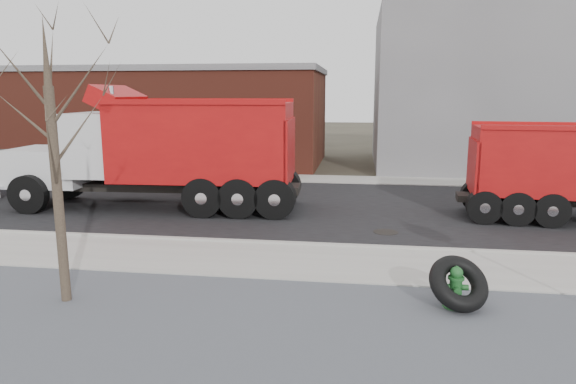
# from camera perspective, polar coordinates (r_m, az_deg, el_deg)

# --- Properties ---
(ground) EXTENTS (120.00, 120.00, 0.00)m
(ground) POSITION_cam_1_polar(r_m,az_deg,el_deg) (11.93, -3.19, -8.05)
(ground) COLOR #383328
(ground) RESTS_ON ground
(gravel_verge) EXTENTS (60.00, 5.00, 0.03)m
(gravel_verge) POSITION_cam_1_polar(r_m,az_deg,el_deg) (8.77, -7.81, -15.27)
(gravel_verge) COLOR slate
(gravel_verge) RESTS_ON ground
(sidewalk) EXTENTS (60.00, 2.50, 0.06)m
(sidewalk) POSITION_cam_1_polar(r_m,az_deg,el_deg) (12.15, -2.96, -7.54)
(sidewalk) COLOR #9E9B93
(sidewalk) RESTS_ON ground
(curb) EXTENTS (60.00, 0.15, 0.11)m
(curb) POSITION_cam_1_polar(r_m,az_deg,el_deg) (13.36, -1.89, -5.70)
(curb) COLOR #9E9B93
(curb) RESTS_ON ground
(road) EXTENTS (60.00, 9.40, 0.02)m
(road) POSITION_cam_1_polar(r_m,az_deg,el_deg) (17.92, 0.74, -1.54)
(road) COLOR black
(road) RESTS_ON ground
(far_sidewalk) EXTENTS (60.00, 2.00, 0.06)m
(far_sidewalk) POSITION_cam_1_polar(r_m,az_deg,el_deg) (23.48, 2.52, 1.47)
(far_sidewalk) COLOR #9E9B93
(far_sidewalk) RESTS_ON ground
(building_grey) EXTENTS (12.00, 10.00, 8.00)m
(building_grey) POSITION_cam_1_polar(r_m,az_deg,el_deg) (29.84, 21.57, 10.40)
(building_grey) COLOR gray
(building_grey) RESTS_ON ground
(building_brick) EXTENTS (20.20, 8.20, 5.30)m
(building_brick) POSITION_cam_1_polar(r_m,az_deg,el_deg) (30.63, -15.62, 8.22)
(building_brick) COLOR maroon
(building_brick) RESTS_ON ground
(bare_tree) EXTENTS (3.20, 3.20, 5.20)m
(bare_tree) POSITION_cam_1_polar(r_m,az_deg,el_deg) (10.07, -24.77, 6.64)
(bare_tree) COLOR #382D23
(bare_tree) RESTS_ON ground
(fire_hydrant) EXTENTS (0.45, 0.44, 0.81)m
(fire_hydrant) POSITION_cam_1_polar(r_m,az_deg,el_deg) (9.97, 18.12, -10.23)
(fire_hydrant) COLOR #25612C
(fire_hydrant) RESTS_ON ground
(truck_tire) EXTENTS (1.41, 1.36, 0.99)m
(truck_tire) POSITION_cam_1_polar(r_m,az_deg,el_deg) (9.92, 18.43, -9.61)
(truck_tire) COLOR black
(truck_tire) RESTS_ON ground
(dump_truck_red_b) EXTENTS (9.87, 3.20, 4.08)m
(dump_truck_red_b) POSITION_cam_1_polar(r_m,az_deg,el_deg) (17.73, -13.50, 4.78)
(dump_truck_red_b) COLOR black
(dump_truck_red_b) RESTS_ON ground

